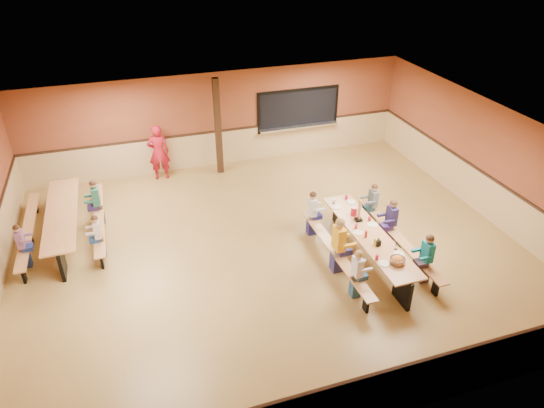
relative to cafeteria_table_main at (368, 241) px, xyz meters
name	(u,v)px	position (x,y,z in m)	size (l,w,h in m)	color
ground	(269,249)	(-2.06, 1.12, -0.53)	(12.00, 12.00, 0.00)	olive
room_envelope	(269,225)	(-2.06, 1.12, 0.16)	(12.04, 10.04, 3.02)	brown
kitchen_pass_through	(298,111)	(0.54, 6.08, 0.96)	(2.78, 0.28, 1.38)	black
structural_post	(218,127)	(-2.26, 5.52, 0.97)	(0.18, 0.18, 3.00)	black
cafeteria_table_main	(368,241)	(0.00, 0.00, 0.00)	(1.91, 3.70, 0.74)	#BA7C4A
cafeteria_table_second	(63,220)	(-6.75, 3.17, 0.00)	(1.91, 3.70, 0.74)	#BA7C4A
seated_child_white_left	(357,274)	(-0.83, -1.05, 0.05)	(0.34, 0.28, 1.15)	white
seated_adult_yellow	(338,245)	(-0.83, -0.13, 0.16)	(0.45, 0.37, 1.37)	yellow
seated_child_grey_left	(312,213)	(-0.83, 1.42, 0.07)	(0.36, 0.29, 1.19)	silver
seated_child_teal_right	(426,259)	(0.83, -1.08, 0.08)	(0.37, 0.30, 1.20)	#127382
seated_child_navy_right	(391,222)	(0.83, 0.43, 0.08)	(0.37, 0.31, 1.22)	#272153
seated_child_char_right	(372,205)	(0.83, 1.35, 0.06)	(0.35, 0.29, 1.17)	#545A5F
seated_child_purple_sec	(22,246)	(-7.58, 2.21, 0.03)	(0.32, 0.27, 1.12)	#845178
seated_child_green_sec	(97,202)	(-5.93, 3.61, 0.10)	(0.39, 0.32, 1.24)	#2D715B
seated_child_tan_sec	(98,237)	(-5.93, 2.08, 0.03)	(0.32, 0.26, 1.11)	#C7B09F
standing_woman	(159,152)	(-4.08, 5.67, 0.34)	(0.63, 0.42, 1.74)	maroon
punch_pitcher	(354,211)	(0.01, 0.82, 0.32)	(0.16, 0.16, 0.22)	#AF1729
chip_bowl	(398,260)	(0.04, -1.16, 0.29)	(0.32, 0.32, 0.15)	orange
napkin_dispenser	(378,242)	(-0.04, -0.46, 0.28)	(0.10, 0.14, 0.13)	black
condiment_mustard	(376,242)	(-0.09, -0.46, 0.30)	(0.06, 0.06, 0.17)	yellow
condiment_ketchup	(366,234)	(-0.14, -0.11, 0.30)	(0.06, 0.06, 0.17)	#B2140F
table_paddle	(359,216)	(0.01, 0.56, 0.35)	(0.16, 0.16, 0.56)	black
place_settings	(369,231)	(0.00, 0.00, 0.27)	(0.65, 3.30, 0.11)	beige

